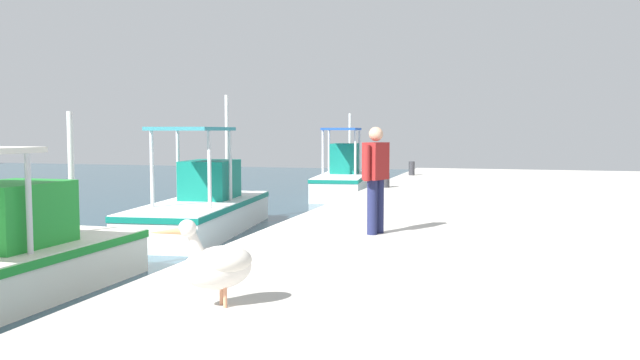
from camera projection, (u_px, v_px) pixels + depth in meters
name	position (u px, v px, depth m)	size (l,w,h in m)	color
quay_pier	(590.00, 268.00, 9.55)	(36.00, 10.00, 0.80)	#BCB7AD
fishing_boat_third	(202.00, 208.00, 15.45)	(5.79, 2.56, 3.34)	white
fishing_boat_fourth	(344.00, 178.00, 24.07)	(5.53, 2.30, 3.08)	white
pelican	(218.00, 264.00, 5.96)	(0.78, 0.86, 0.82)	tan
fisherman_standing	(376.00, 175.00, 10.15)	(0.61, 0.37, 1.66)	#1E234C
mooring_bollard_second	(385.00, 180.00, 18.50)	(0.27, 0.27, 0.41)	#333338
mooring_bollard_third	(412.00, 168.00, 23.49)	(0.22, 0.22, 0.50)	#333338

